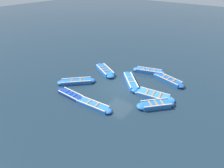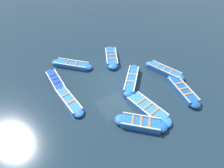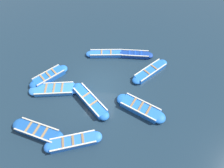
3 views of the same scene
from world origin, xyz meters
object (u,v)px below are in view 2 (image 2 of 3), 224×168
object	(u,v)px
boat_bow_out	(72,65)
boat_far_corner	(111,57)
boat_end_of_row	(55,80)
boat_drifting	(183,90)
boat_broadside	(147,108)
boat_inner_gap	(68,100)
boat_mid_row	(141,123)
boat_near_quay	(132,80)
boat_outer_right	(164,71)

from	to	relation	value
boat_bow_out	boat_far_corner	bearing A→B (deg)	168.13
boat_end_of_row	boat_bow_out	bearing A→B (deg)	-144.93
boat_end_of_row	boat_drifting	bearing A→B (deg)	143.32
boat_broadside	boat_inner_gap	xyz separation A→B (m)	(4.30, -3.28, 0.00)
boat_inner_gap	boat_mid_row	bearing A→B (deg)	127.96
boat_inner_gap	boat_mid_row	xyz separation A→B (m)	(-3.17, 4.07, 0.05)
boat_broadside	boat_end_of_row	distance (m)	7.32
boat_mid_row	boat_inner_gap	bearing A→B (deg)	-52.04
boat_near_quay	boat_mid_row	xyz separation A→B (m)	(1.81, 3.61, -0.00)
boat_end_of_row	boat_far_corner	bearing A→B (deg)	-174.10
boat_broadside	boat_inner_gap	size ratio (longest dim) A/B	1.06
boat_end_of_row	boat_far_corner	world-z (taller)	boat_far_corner
boat_outer_right	boat_broadside	bearing A→B (deg)	33.21
boat_bow_out	boat_drifting	bearing A→B (deg)	129.90
boat_bow_out	boat_near_quay	size ratio (longest dim) A/B	0.97
boat_outer_right	boat_mid_row	size ratio (longest dim) A/B	1.19
boat_drifting	boat_far_corner	world-z (taller)	boat_far_corner
boat_end_of_row	boat_near_quay	size ratio (longest dim) A/B	0.96
boat_bow_out	boat_broadside	bearing A→B (deg)	110.56
boat_broadside	boat_end_of_row	size ratio (longest dim) A/B	1.23
boat_inner_gap	boat_far_corner	xyz separation A→B (m)	(-5.17, -3.06, 0.05)
boat_inner_gap	boat_bow_out	bearing A→B (deg)	-113.48
boat_outer_right	boat_near_quay	bearing A→B (deg)	-7.86
boat_far_corner	boat_broadside	bearing A→B (deg)	82.20
boat_outer_right	boat_inner_gap	distance (m)	8.02
boat_bow_out	boat_drifting	world-z (taller)	boat_drifting
boat_outer_right	boat_bow_out	bearing A→B (deg)	-36.40
boat_bow_out	boat_mid_row	xyz separation A→B (m)	(-1.52, 7.86, 0.03)
boat_inner_gap	boat_drifting	bearing A→B (deg)	156.57
boat_drifting	boat_outer_right	xyz separation A→B (m)	(-0.41, -2.41, 0.02)
boat_far_corner	boat_near_quay	size ratio (longest dim) A/B	1.10
boat_far_corner	boat_mid_row	xyz separation A→B (m)	(2.00, 7.12, -0.00)
boat_inner_gap	boat_mid_row	size ratio (longest dim) A/B	1.24
boat_end_of_row	boat_mid_row	world-z (taller)	boat_mid_row
boat_mid_row	boat_end_of_row	bearing A→B (deg)	-62.85
boat_drifting	boat_far_corner	distance (m)	6.77
boat_end_of_row	boat_outer_right	size ratio (longest dim) A/B	0.90
boat_drifting	boat_end_of_row	distance (m)	9.67
boat_inner_gap	boat_near_quay	xyz separation A→B (m)	(-4.98, 0.46, 0.05)
boat_bow_out	boat_drifting	xyz separation A→B (m)	(-5.91, 7.07, 0.01)
boat_drifting	boat_outer_right	distance (m)	2.44
boat_drifting	boat_bow_out	bearing A→B (deg)	-50.10
boat_drifting	boat_broadside	bearing A→B (deg)	-0.03
boat_end_of_row	boat_near_quay	xyz separation A→B (m)	(-5.17, 2.96, 0.05)
boat_near_quay	boat_mid_row	world-z (taller)	boat_near_quay
boat_far_corner	boat_outer_right	bearing A→B (deg)	125.58
boat_broadside	boat_outer_right	xyz separation A→B (m)	(-3.68, -2.41, 0.05)
boat_bow_out	boat_mid_row	world-z (taller)	boat_mid_row
boat_broadside	boat_mid_row	world-z (taller)	boat_mid_row
boat_broadside	boat_near_quay	distance (m)	2.90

